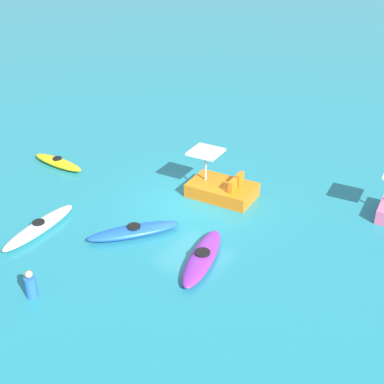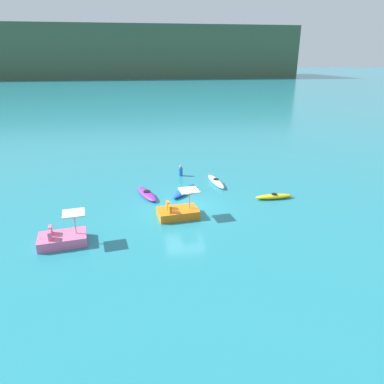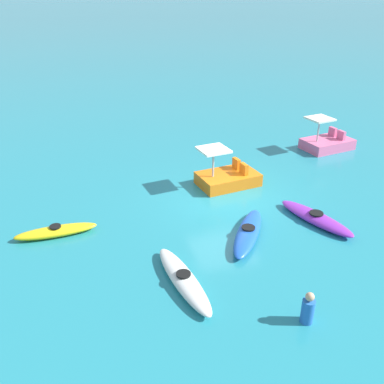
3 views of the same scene
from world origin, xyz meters
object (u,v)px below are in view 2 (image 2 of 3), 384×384
(kayak_yellow, at_px, (274,196))
(kayak_blue, at_px, (184,191))
(kayak_white, at_px, (216,181))
(person_near_shore, at_px, (181,171))
(pedal_boat_orange, at_px, (178,212))
(pedal_boat_pink, at_px, (63,238))
(kayak_purple, at_px, (147,194))

(kayak_yellow, bearing_deg, kayak_blue, 163.20)
(kayak_white, xyz_separation_m, person_near_shore, (-2.52, 2.21, 0.22))
(pedal_boat_orange, height_order, pedal_boat_pink, same)
(kayak_purple, relative_size, pedal_boat_orange, 1.19)
(pedal_boat_pink, height_order, person_near_shore, pedal_boat_pink)
(person_near_shore, bearing_deg, kayak_purple, -123.43)
(kayak_white, relative_size, pedal_boat_orange, 1.25)
(kayak_yellow, relative_size, pedal_boat_pink, 1.00)
(kayak_yellow, distance_m, pedal_boat_pink, 13.80)
(kayak_white, distance_m, person_near_shore, 3.36)
(kayak_blue, height_order, pedal_boat_pink, pedal_boat_pink)
(kayak_yellow, height_order, person_near_shore, person_near_shore)
(kayak_purple, relative_size, kayak_blue, 1.06)
(kayak_blue, height_order, person_near_shore, person_near_shore)
(kayak_white, height_order, person_near_shore, person_near_shore)
(kayak_purple, bearing_deg, person_near_shore, 56.57)
(kayak_yellow, xyz_separation_m, kayak_white, (-3.36, 3.56, -0.00))
(kayak_yellow, relative_size, kayak_blue, 0.90)
(kayak_blue, relative_size, pedal_boat_pink, 1.12)
(person_near_shore, bearing_deg, pedal_boat_pink, -124.37)
(kayak_blue, relative_size, pedal_boat_orange, 1.13)
(pedal_boat_orange, bearing_deg, kayak_purple, 117.02)
(pedal_boat_orange, xyz_separation_m, person_near_shore, (0.88, 7.86, 0.05))
(kayak_yellow, distance_m, kayak_purple, 8.78)
(kayak_purple, distance_m, pedal_boat_pink, 7.60)
(kayak_white, xyz_separation_m, pedal_boat_orange, (-3.40, -5.65, 0.17))
(kayak_yellow, relative_size, pedal_boat_orange, 1.01)
(person_near_shore, bearing_deg, pedal_boat_orange, -96.40)
(pedal_boat_orange, bearing_deg, pedal_boat_pink, -157.82)
(kayak_yellow, xyz_separation_m, person_near_shore, (-5.88, 5.77, 0.22))
(pedal_boat_pink, bearing_deg, kayak_purple, 55.01)
(kayak_blue, bearing_deg, kayak_white, 33.35)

